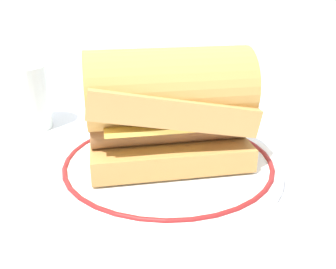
{
  "coord_description": "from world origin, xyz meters",
  "views": [
    {
      "loc": [
        -0.04,
        -0.4,
        0.22
      ],
      "look_at": [
        0.03,
        0.0,
        0.04
      ],
      "focal_mm": 40.71,
      "sensor_mm": 36.0,
      "label": 1
    }
  ],
  "objects_px": {
    "plate": "(168,163)",
    "drinking_glass": "(25,102)",
    "sausage_sandwich": "(168,105)",
    "butter_knife": "(177,105)"
  },
  "relations": [
    {
      "from": "plate",
      "to": "butter_knife",
      "type": "xyz_separation_m",
      "value": [
        0.05,
        0.22,
        -0.0
      ]
    },
    {
      "from": "plate",
      "to": "butter_knife",
      "type": "bearing_deg",
      "value": 76.2
    },
    {
      "from": "plate",
      "to": "drinking_glass",
      "type": "xyz_separation_m",
      "value": [
        -0.19,
        0.17,
        0.03
      ]
    },
    {
      "from": "plate",
      "to": "sausage_sandwich",
      "type": "bearing_deg",
      "value": -63.43
    },
    {
      "from": "sausage_sandwich",
      "to": "plate",
      "type": "bearing_deg",
      "value": 116.11
    },
    {
      "from": "sausage_sandwich",
      "to": "drinking_glass",
      "type": "bearing_deg",
      "value": 137.08
    },
    {
      "from": "butter_knife",
      "to": "sausage_sandwich",
      "type": "bearing_deg",
      "value": -103.8
    },
    {
      "from": "plate",
      "to": "drinking_glass",
      "type": "relative_size",
      "value": 2.81
    },
    {
      "from": "plate",
      "to": "drinking_glass",
      "type": "bearing_deg",
      "value": 137.54
    },
    {
      "from": "drinking_glass",
      "to": "butter_knife",
      "type": "relative_size",
      "value": 0.68
    }
  ]
}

